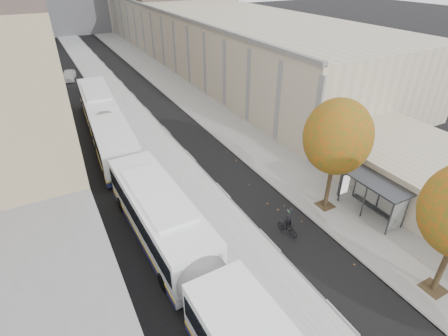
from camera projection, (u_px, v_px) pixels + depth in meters
bus_platform at (131, 116)px, 37.54m from camera, size 4.25×150.00×0.15m
sidewalk at (198, 104)px, 40.80m from camera, size 4.75×150.00×0.08m
building_tan at (188, 25)px, 65.33m from camera, size 18.00×92.00×8.00m
bus_shelter at (377, 186)px, 22.13m from camera, size 1.90×4.40×2.53m
tree_c at (337, 137)px, 21.26m from camera, size 4.20×4.20×7.28m
bus_near at (192, 264)px, 17.07m from camera, size 3.49×19.39×3.22m
bus_far at (104, 120)px, 32.38m from camera, size 3.95×19.24×3.18m
cyclist at (288, 224)px, 21.19m from camera, size 0.76×1.60×1.98m
distant_car at (69, 75)px, 48.80m from camera, size 2.56×4.29×1.37m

